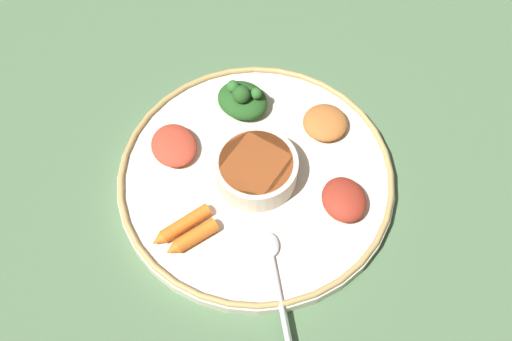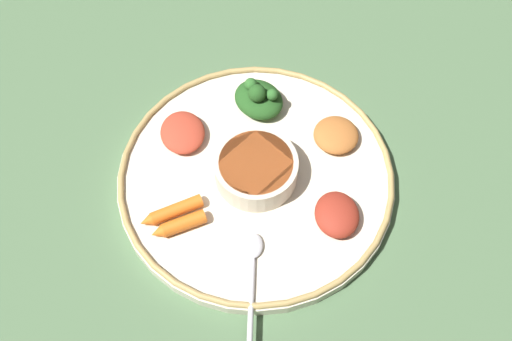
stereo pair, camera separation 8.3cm
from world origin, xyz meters
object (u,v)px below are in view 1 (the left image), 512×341
at_px(carrot_near_spoon, 182,226).
at_px(carrot_outer, 192,238).
at_px(spoon, 275,275).
at_px(greens_pile, 242,99).
at_px(center_bowl, 256,169).

xyz_separation_m(carrot_near_spoon, carrot_outer, (-0.02, -0.00, 0.00)).
height_order(spoon, carrot_near_spoon, carrot_near_spoon).
distance_m(greens_pile, carrot_near_spoon, 0.20).
bearing_deg(carrot_near_spoon, spoon, -152.96).
height_order(spoon, greens_pile, greens_pile).
xyz_separation_m(spoon, greens_pile, (0.23, -0.11, 0.02)).
relative_size(center_bowl, carrot_outer, 1.53).
xyz_separation_m(center_bowl, carrot_near_spoon, (-0.01, 0.12, -0.01)).
bearing_deg(spoon, greens_pile, -25.05).
bearing_deg(spoon, carrot_near_spoon, 27.04).
xyz_separation_m(greens_pile, carrot_outer, (-0.13, 0.17, -0.01)).
bearing_deg(greens_pile, center_bowl, 154.98).
distance_m(spoon, greens_pile, 0.25).
relative_size(center_bowl, greens_pile, 1.20).
bearing_deg(spoon, center_bowl, -25.07).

